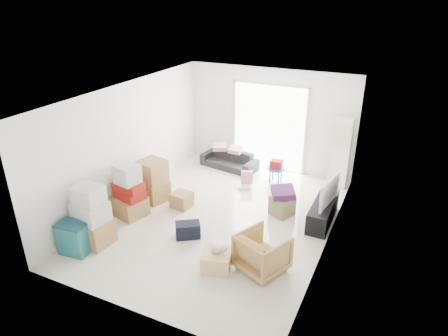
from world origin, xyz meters
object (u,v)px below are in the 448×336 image
at_px(tv_console, 323,212).
at_px(sofa, 229,157).
at_px(storage_bins, 74,238).
at_px(television, 324,200).
at_px(kids_table, 276,167).
at_px(armchair, 263,251).
at_px(wood_crate, 217,260).
at_px(ottoman, 282,206).
at_px(ac_tower, 340,153).

height_order(tv_console, sofa, sofa).
bearing_deg(storage_bins, television, 37.99).
bearing_deg(storage_bins, kids_table, 61.52).
height_order(television, armchair, armchair).
height_order(sofa, wood_crate, sofa).
bearing_deg(tv_console, sofa, 150.01).
height_order(armchair, kids_table, armchair).
height_order(ottoman, kids_table, kids_table).
distance_m(armchair, kids_table, 3.54).
bearing_deg(wood_crate, tv_console, 60.66).
xyz_separation_m(television, ottoman, (-0.86, -0.09, -0.30)).
distance_m(ac_tower, sofa, 2.94).
bearing_deg(wood_crate, ac_tower, 73.13).
height_order(ac_tower, storage_bins, ac_tower).
bearing_deg(tv_console, armchair, -106.29).
distance_m(armchair, wood_crate, 0.82).
relative_size(tv_console, television, 1.37).
xyz_separation_m(ac_tower, wood_crate, (-1.27, -4.19, -0.71)).
bearing_deg(kids_table, ac_tower, 17.42).
bearing_deg(sofa, ac_tower, 11.61).
distance_m(ac_tower, wood_crate, 4.43).
relative_size(sofa, ottoman, 3.66).
xyz_separation_m(tv_console, kids_table, (-1.50, 1.39, 0.19)).
height_order(ac_tower, kids_table, ac_tower).
relative_size(ac_tower, sofa, 1.11).
height_order(sofa, kids_table, sofa).
xyz_separation_m(sofa, wood_crate, (1.61, -4.04, -0.14)).
xyz_separation_m(sofa, storage_bins, (-0.97, -4.74, 0.01)).
bearing_deg(ac_tower, television, -88.44).
bearing_deg(storage_bins, wood_crate, 15.15).
relative_size(ac_tower, storage_bins, 2.81).
height_order(storage_bins, ottoman, storage_bins).
height_order(ac_tower, television, ac_tower).
xyz_separation_m(armchair, kids_table, (-0.90, 3.42, 0.03)).
relative_size(tv_console, armchair, 1.73).
relative_size(storage_bins, ottoman, 1.45).
height_order(armchair, ottoman, armchair).
relative_size(ottoman, wood_crate, 0.87).
distance_m(television, ottoman, 0.91).
bearing_deg(television, ottoman, 104.83).
relative_size(armchair, ottoman, 1.81).
relative_size(sofa, kids_table, 2.65).
bearing_deg(wood_crate, sofa, 111.71).
relative_size(sofa, wood_crate, 3.18).
distance_m(ac_tower, armchair, 3.94).
relative_size(ac_tower, ottoman, 4.06).
xyz_separation_m(sofa, armchair, (2.33, -3.73, 0.08)).
xyz_separation_m(storage_bins, wood_crate, (2.58, 0.70, -0.15)).
xyz_separation_m(storage_bins, ottoman, (3.04, 2.96, -0.10)).
bearing_deg(sofa, ottoman, -32.05).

